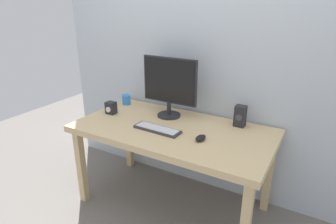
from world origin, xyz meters
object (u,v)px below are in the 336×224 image
(coffee_mug, at_px, (126,100))
(desk, at_px, (173,136))
(speaker_right, at_px, (240,116))
(mouse, at_px, (201,138))
(audio_controller, at_px, (111,108))
(monitor, at_px, (170,85))
(keyboard_primary, at_px, (157,129))

(coffee_mug, bearing_deg, desk, -21.76)
(speaker_right, bearing_deg, desk, -146.20)
(mouse, height_order, coffee_mug, coffee_mug)
(audio_controller, height_order, coffee_mug, audio_controller)
(monitor, relative_size, audio_controller, 4.80)
(mouse, bearing_deg, coffee_mug, 169.96)
(mouse, distance_m, coffee_mug, 0.97)
(mouse, bearing_deg, audio_controller, -175.23)
(audio_controller, xyz_separation_m, coffee_mug, (-0.03, 0.25, -0.01))
(desk, xyz_separation_m, keyboard_primary, (-0.08, -0.10, 0.08))
(desk, bearing_deg, audio_controller, 179.86)
(coffee_mug, bearing_deg, monitor, -6.23)
(audio_controller, relative_size, coffee_mug, 1.17)
(audio_controller, distance_m, coffee_mug, 0.26)
(monitor, height_order, audio_controller, monitor)
(desk, distance_m, speaker_right, 0.54)
(monitor, distance_m, keyboard_primary, 0.40)
(keyboard_primary, height_order, mouse, mouse)
(speaker_right, bearing_deg, monitor, -171.57)
(mouse, bearing_deg, speaker_right, 78.30)
(desk, distance_m, coffee_mug, 0.70)
(keyboard_primary, distance_m, speaker_right, 0.64)
(desk, height_order, coffee_mug, coffee_mug)
(desk, bearing_deg, speaker_right, 33.80)
(audio_controller, bearing_deg, keyboard_primary, -10.90)
(desk, relative_size, coffee_mug, 17.16)
(mouse, distance_m, audio_controller, 0.88)
(speaker_right, xyz_separation_m, coffee_mug, (-1.07, -0.03, -0.04))
(keyboard_primary, bearing_deg, audio_controller, 169.10)
(monitor, distance_m, speaker_right, 0.61)
(monitor, bearing_deg, desk, -54.10)
(monitor, relative_size, coffee_mug, 5.62)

